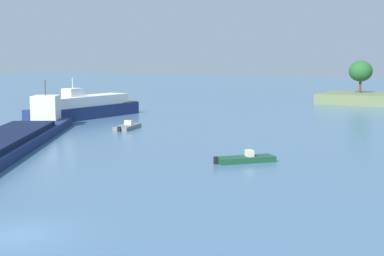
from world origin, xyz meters
TOP-DOWN VIEW (x-y plane):
  - ground_plane at (0.00, 0.00)m, footprint 400.00×400.00m
  - fishing_skiff at (-19.07, 33.34)m, footprint 2.76×4.86m
  - small_motorboat at (1.20, 21.74)m, footprint 4.18×4.47m
  - white_riverboat at (-31.00, 39.84)m, footprint 4.51×18.37m

SIDE VIEW (x-z plane):
  - ground_plane at x=0.00m, z-range 0.00..0.00m
  - small_motorboat at x=1.20m, z-range -0.22..0.72m
  - fishing_skiff at x=-19.07m, z-range -0.22..0.73m
  - white_riverboat at x=-31.00m, z-range -1.34..4.16m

